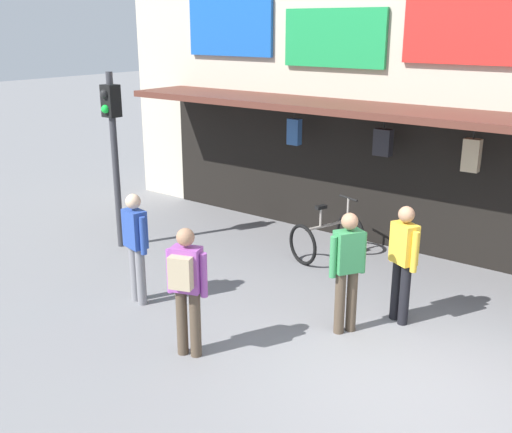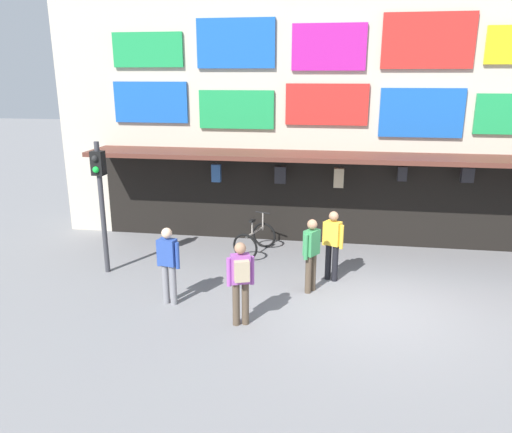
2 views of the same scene
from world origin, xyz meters
name	(u,v)px [view 1 (image 1 of 2)]	position (x,y,z in m)	size (l,w,h in m)	color
ground_plane	(425,385)	(0.00, 0.00, 0.00)	(80.00, 80.00, 0.00)	slate
traffic_light_near	(113,133)	(-6.37, 0.93, 2.14)	(0.29, 0.33, 3.20)	#38383D
bicycle_parked	(327,237)	(-2.98, 2.76, 0.39)	(1.05, 1.33, 1.05)	black
pedestrian_in_blue	(136,242)	(-4.28, -0.50, 0.95)	(0.52, 0.29, 1.68)	gray
pedestrian_in_black	(403,258)	(-0.93, 1.28, 0.95)	(0.48, 0.36, 1.68)	black
pedestrian_in_red	(186,283)	(-2.63, -1.17, 0.98)	(0.50, 0.44, 1.68)	brown
pedestrian_in_white	(347,266)	(-1.38, 0.56, 0.95)	(0.37, 0.47, 1.68)	brown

